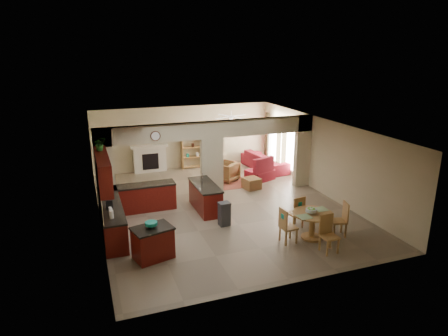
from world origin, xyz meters
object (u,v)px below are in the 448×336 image
object	(u,v)px
armchair	(226,171)
sofa	(265,161)
kitchen_island	(153,243)
dining_table	(312,222)

from	to	relation	value
armchair	sofa	bearing A→B (deg)	169.28
kitchen_island	dining_table	world-z (taller)	kitchen_island
sofa	armchair	world-z (taller)	armchair
armchair	dining_table	bearing A→B (deg)	60.94
kitchen_island	dining_table	xyz separation A→B (m)	(4.46, -0.42, 0.09)
dining_table	armchair	world-z (taller)	dining_table
kitchen_island	armchair	xyz separation A→B (m)	(3.96, 5.28, -0.04)
sofa	kitchen_island	bearing A→B (deg)	127.47
kitchen_island	sofa	distance (m)	8.73
sofa	armchair	bearing A→B (deg)	105.45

